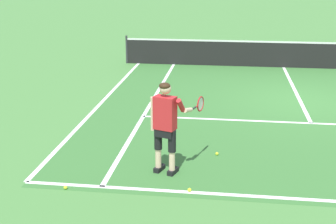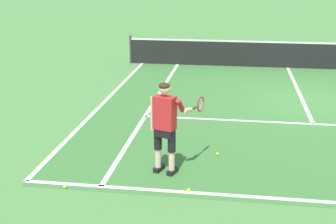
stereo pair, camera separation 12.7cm
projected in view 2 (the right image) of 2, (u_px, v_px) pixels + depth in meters
name	position (u px, v px, depth m)	size (l,w,h in m)	color
ground_plane	(303.00, 101.00, 13.04)	(80.00, 80.00, 0.00)	#477F3D
court_inner_surface	(306.00, 109.00, 12.30)	(10.98, 10.73, 0.00)	#387033
line_service	(313.00, 124.00, 11.14)	(8.23, 0.10, 0.01)	white
line_centre_service	(298.00, 90.00, 14.15)	(0.10, 6.40, 0.01)	white
line_singles_left	(154.00, 102.00, 12.88)	(0.10, 10.33, 0.01)	white
line_doubles_left	(106.00, 100.00, 13.07)	(0.10, 10.33, 0.01)	white
tennis_net	(289.00, 55.00, 17.01)	(11.96, 0.08, 1.07)	#333338
tennis_player	(166.00, 122.00, 8.26)	(0.91, 1.01, 1.71)	black
tennis_ball_near_feet	(217.00, 154.00, 9.30)	(0.07, 0.07, 0.07)	#CCE02D
tennis_ball_by_baseline	(65.00, 187.00, 7.93)	(0.07, 0.07, 0.07)	#CCE02D
tennis_ball_mid_court	(188.00, 190.00, 7.82)	(0.07, 0.07, 0.07)	#CCE02D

